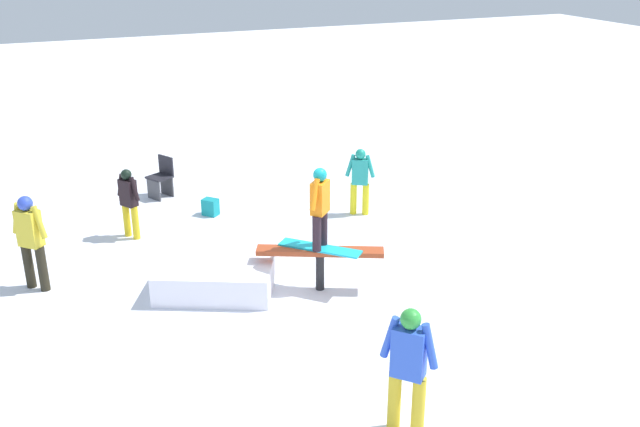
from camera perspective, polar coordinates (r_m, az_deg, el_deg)
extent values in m
plane|color=white|center=(11.52, 0.00, -6.05)|extent=(60.00, 60.00, 0.00)
cylinder|color=black|center=(11.37, 0.00, -4.65)|extent=(0.14, 0.14, 0.63)
cube|color=#A53F1E|center=(11.22, 0.00, -3.03)|extent=(1.93, 1.11, 0.08)
cube|color=white|center=(11.59, -8.20, -4.77)|extent=(2.27, 2.13, 0.48)
cube|color=#1AB6CD|center=(11.20, 0.00, -2.78)|extent=(1.14, 1.14, 0.03)
cylinder|color=#2C1E27|center=(10.96, -0.26, -1.59)|extent=(0.14, 0.14, 0.58)
cylinder|color=#2C1E27|center=(11.18, 0.25, -1.10)|extent=(0.14, 0.14, 0.58)
cube|color=orange|center=(10.87, 0.00, 1.30)|extent=(0.38, 0.38, 0.51)
cylinder|color=orange|center=(10.65, -0.43, 1.52)|extent=(0.26, 0.25, 0.47)
cylinder|color=orange|center=(11.01, 0.41, 2.22)|extent=(0.26, 0.25, 0.47)
sphere|color=teal|center=(10.75, 0.00, 3.11)|extent=(0.21, 0.21, 0.21)
cylinder|color=yellow|center=(8.38, 7.87, -15.09)|extent=(0.15, 0.15, 0.77)
cylinder|color=yellow|center=(8.44, 5.96, -14.67)|extent=(0.15, 0.15, 0.77)
cube|color=blue|center=(8.02, 7.13, -10.95)|extent=(0.41, 0.42, 0.60)
cylinder|color=blue|center=(7.90, 8.78, -10.45)|extent=(0.21, 0.22, 0.53)
cylinder|color=blue|center=(8.01, 5.60, -9.80)|extent=(0.21, 0.22, 0.53)
sphere|color=green|center=(7.80, 7.28, -8.37)|extent=(0.23, 0.23, 0.23)
cylinder|color=gold|center=(13.80, -15.20, -0.50)|extent=(0.13, 0.13, 0.64)
cylinder|color=gold|center=(13.63, -14.54, -0.72)|extent=(0.13, 0.13, 0.64)
cube|color=black|center=(13.51, -15.10, 1.62)|extent=(0.32, 0.36, 0.50)
cylinder|color=black|center=(13.62, -15.68, 2.22)|extent=(0.17, 0.20, 0.45)
cylinder|color=black|center=(13.34, -14.61, 1.92)|extent=(0.17, 0.20, 0.45)
sphere|color=black|center=(13.40, -15.25, 3.02)|extent=(0.20, 0.20, 0.20)
cylinder|color=black|center=(12.33, -22.28, -3.88)|extent=(0.15, 0.15, 0.76)
cylinder|color=black|center=(12.15, -21.31, -4.13)|extent=(0.15, 0.15, 0.76)
cube|color=yellow|center=(11.98, -22.25, -1.09)|extent=(0.41, 0.41, 0.60)
cylinder|color=yellow|center=(12.08, -23.12, -0.34)|extent=(0.22, 0.22, 0.53)
cylinder|color=yellow|center=(11.78, -21.54, -0.66)|extent=(0.22, 0.22, 0.53)
sphere|color=blue|center=(11.83, -22.53, 0.76)|extent=(0.23, 0.23, 0.23)
cylinder|color=yellow|center=(14.37, 2.69, 1.20)|extent=(0.13, 0.13, 0.65)
cylinder|color=yellow|center=(14.35, 3.67, 1.15)|extent=(0.13, 0.13, 0.65)
cube|color=teal|center=(14.16, 3.23, 3.38)|extent=(0.37, 0.33, 0.52)
cylinder|color=teal|center=(14.14, 2.44, 3.86)|extent=(0.21, 0.17, 0.46)
cylinder|color=teal|center=(14.11, 4.04, 3.79)|extent=(0.21, 0.17, 0.46)
sphere|color=teal|center=(14.05, 3.26, 4.77)|extent=(0.20, 0.20, 0.20)
cube|color=#3F3F44|center=(15.54, -13.16, 1.85)|extent=(0.22, 0.36, 0.44)
cube|color=#3F3F44|center=(15.76, -12.15, 2.21)|extent=(0.22, 0.36, 0.44)
cube|color=#232129|center=(15.57, -12.72, 2.86)|extent=(0.60, 0.60, 0.04)
cube|color=#232129|center=(15.62, -12.23, 3.82)|extent=(0.25, 0.40, 0.40)
cube|color=teal|center=(14.51, -8.76, 0.51)|extent=(0.36, 0.37, 0.34)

